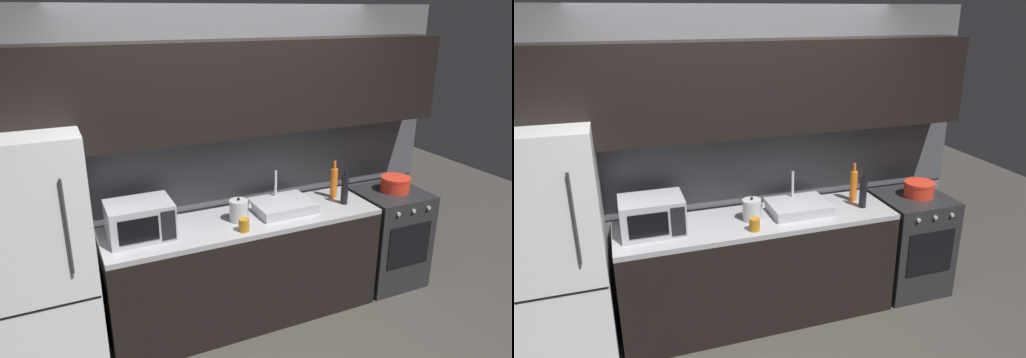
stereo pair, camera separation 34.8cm
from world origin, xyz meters
TOP-DOWN VIEW (x-y plane):
  - back_wall at (0.00, 1.20)m, footprint 3.95×0.44m
  - counter_run at (0.00, 0.90)m, footprint 2.21×0.60m
  - refrigerator at (-1.49, 0.90)m, footprint 0.68×0.69m
  - oven_range at (1.45, 0.90)m, footprint 0.60×0.62m
  - microwave at (-0.81, 0.92)m, footprint 0.46×0.35m
  - sink_basin at (0.35, 0.93)m, footprint 0.48×0.38m
  - kettle at (-0.05, 0.89)m, footprint 0.18×0.15m
  - wine_bottle_orange at (0.89, 1.00)m, footprint 0.06×0.06m
  - wine_bottle_dark at (0.89, 0.84)m, footprint 0.06×0.06m
  - mug_amber at (-0.09, 0.70)m, footprint 0.08×0.08m
  - cooking_pot at (1.49, 0.90)m, footprint 0.26×0.26m

SIDE VIEW (x-z plane):
  - counter_run at x=0.00m, z-range 0.00..0.90m
  - oven_range at x=1.45m, z-range 0.00..0.90m
  - refrigerator at x=-1.49m, z-range 0.00..1.76m
  - sink_basin at x=0.35m, z-range 0.79..1.09m
  - mug_amber at x=-0.09m, z-range 0.90..1.00m
  - cooking_pot at x=1.49m, z-range 0.90..1.03m
  - kettle at x=-0.05m, z-range 0.89..1.08m
  - wine_bottle_dark at x=0.89m, z-range 0.87..1.19m
  - microwave at x=-0.81m, z-range 0.90..1.17m
  - wine_bottle_orange at x=0.89m, z-range 0.87..1.20m
  - back_wall at x=0.00m, z-range 0.30..2.80m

